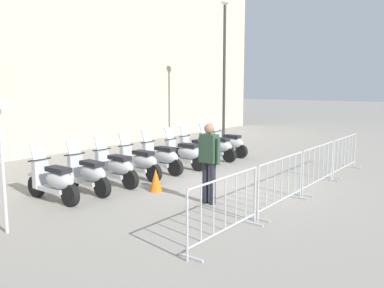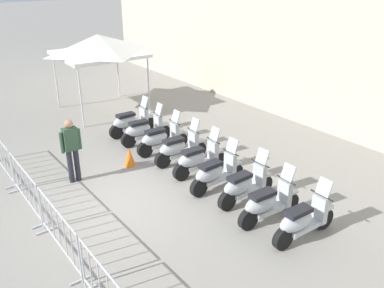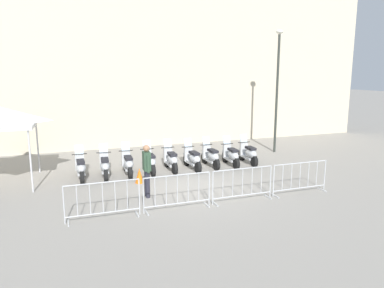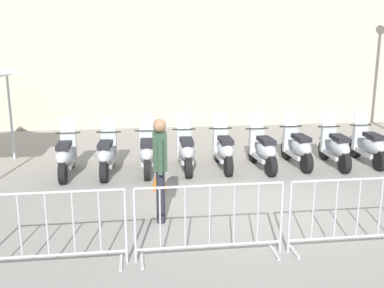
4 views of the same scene
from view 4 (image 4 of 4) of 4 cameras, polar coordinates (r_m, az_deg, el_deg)
ground_plane at (r=8.08m, az=7.72°, el=-8.21°), size 120.00×120.00×0.00m
motorcycle_0 at (r=10.08m, az=-16.04°, el=-1.55°), size 0.56×1.72×1.24m
motorcycle_1 at (r=9.96m, az=-11.01°, el=-1.45°), size 0.56×1.72×1.24m
motorcycle_2 at (r=9.99m, az=-5.86°, el=-1.23°), size 0.56×1.72×1.24m
motorcycle_3 at (r=10.09m, az=-0.79°, el=-1.01°), size 0.56×1.72×1.24m
motorcycle_4 at (r=10.23m, az=4.18°, el=-0.84°), size 0.56×1.72×1.24m
motorcycle_5 at (r=10.32m, az=9.22°, el=-0.86°), size 0.56×1.73×1.24m
motorcycle_6 at (r=10.75m, az=13.55°, el=-0.50°), size 0.56×1.73×1.24m
motorcycle_7 at (r=10.97m, az=18.14°, el=-0.52°), size 0.56×1.72×1.24m
motorcycle_8 at (r=11.46m, az=21.99°, el=-0.26°), size 0.56×1.72×1.24m
barrier_segment_0 at (r=6.12m, az=-18.25°, el=-10.68°), size 2.06×0.51×1.07m
barrier_segment_1 at (r=6.09m, az=2.30°, el=-10.12°), size 2.06×0.51×1.07m
barrier_segment_2 at (r=6.77m, az=20.69°, el=-8.53°), size 2.06×0.51×1.07m
officer_near_row_end at (r=7.18m, az=-4.16°, el=-2.60°), size 0.23×0.55×1.73m
traffic_cone at (r=8.92m, az=-4.25°, el=-4.18°), size 0.32×0.32×0.55m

